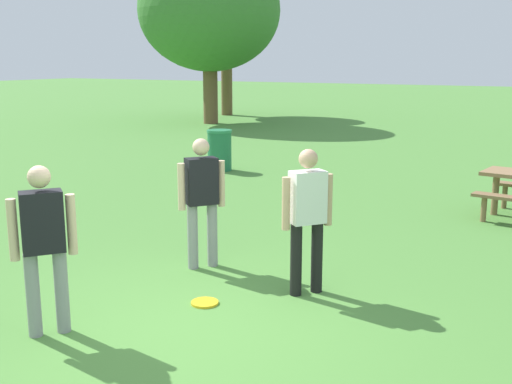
{
  "coord_description": "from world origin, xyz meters",
  "views": [
    {
      "loc": [
        3.32,
        -4.61,
        2.59
      ],
      "look_at": [
        -0.23,
        2.0,
        1.0
      ],
      "focal_mm": 44.21,
      "sensor_mm": 36.0,
      "label": 1
    }
  ],
  "objects_px": {
    "tree_broad_center": "(209,11)",
    "person_thrower": "(307,212)",
    "person_catcher": "(44,239)",
    "trash_can_beside_table": "(220,150)",
    "frisbee": "(205,303)",
    "tree_tall_left": "(226,11)",
    "person_bystander": "(202,194)"
  },
  "relations": [
    {
      "from": "trash_can_beside_table",
      "to": "frisbee",
      "type": "bearing_deg",
      "value": -59.66
    },
    {
      "from": "person_catcher",
      "to": "tree_tall_left",
      "type": "distance_m",
      "value": 24.37
    },
    {
      "from": "person_catcher",
      "to": "tree_tall_left",
      "type": "xyz_separation_m",
      "value": [
        -10.84,
        21.5,
        3.76
      ]
    },
    {
      "from": "person_catcher",
      "to": "person_bystander",
      "type": "height_order",
      "value": "same"
    },
    {
      "from": "frisbee",
      "to": "person_catcher",
      "type": "bearing_deg",
      "value": -124.17
    },
    {
      "from": "tree_broad_center",
      "to": "person_thrower",
      "type": "bearing_deg",
      "value": -54.56
    },
    {
      "from": "person_catcher",
      "to": "tree_broad_center",
      "type": "xyz_separation_m",
      "value": [
        -9.4,
        17.79,
        3.5
      ]
    },
    {
      "from": "person_bystander",
      "to": "trash_can_beside_table",
      "type": "xyz_separation_m",
      "value": [
        -3.51,
        6.14,
        -0.46
      ]
    },
    {
      "from": "person_bystander",
      "to": "trash_can_beside_table",
      "type": "relative_size",
      "value": 1.71
    },
    {
      "from": "person_catcher",
      "to": "trash_can_beside_table",
      "type": "distance_m",
      "value": 9.14
    },
    {
      "from": "person_thrower",
      "to": "frisbee",
      "type": "xyz_separation_m",
      "value": [
        -0.83,
        -0.81,
        -0.93
      ]
    },
    {
      "from": "person_bystander",
      "to": "trash_can_beside_table",
      "type": "distance_m",
      "value": 7.09
    },
    {
      "from": "person_thrower",
      "to": "person_catcher",
      "type": "xyz_separation_m",
      "value": [
        -1.74,
        -2.14,
        0.0
      ]
    },
    {
      "from": "person_bystander",
      "to": "trash_can_beside_table",
      "type": "bearing_deg",
      "value": 119.74
    },
    {
      "from": "trash_can_beside_table",
      "to": "tree_tall_left",
      "type": "relative_size",
      "value": 0.15
    },
    {
      "from": "person_thrower",
      "to": "tree_broad_center",
      "type": "height_order",
      "value": "tree_broad_center"
    },
    {
      "from": "person_thrower",
      "to": "frisbee",
      "type": "height_order",
      "value": "person_thrower"
    },
    {
      "from": "trash_can_beside_table",
      "to": "tree_tall_left",
      "type": "height_order",
      "value": "tree_tall_left"
    },
    {
      "from": "frisbee",
      "to": "trash_can_beside_table",
      "type": "xyz_separation_m",
      "value": [
        -4.2,
        7.18,
        0.47
      ]
    },
    {
      "from": "tree_tall_left",
      "to": "person_catcher",
      "type": "bearing_deg",
      "value": -63.25
    },
    {
      "from": "frisbee",
      "to": "tree_tall_left",
      "type": "bearing_deg",
      "value": 120.22
    },
    {
      "from": "person_catcher",
      "to": "tree_broad_center",
      "type": "distance_m",
      "value": 20.42
    },
    {
      "from": "person_thrower",
      "to": "tree_tall_left",
      "type": "distance_m",
      "value": 23.38
    },
    {
      "from": "person_catcher",
      "to": "frisbee",
      "type": "relative_size",
      "value": 5.5
    },
    {
      "from": "person_bystander",
      "to": "tree_broad_center",
      "type": "distance_m",
      "value": 18.51
    },
    {
      "from": "trash_can_beside_table",
      "to": "tree_broad_center",
      "type": "bearing_deg",
      "value": 123.33
    },
    {
      "from": "person_bystander",
      "to": "tree_broad_center",
      "type": "xyz_separation_m",
      "value": [
        -9.61,
        15.42,
        3.5
      ]
    },
    {
      "from": "person_catcher",
      "to": "tree_broad_center",
      "type": "height_order",
      "value": "tree_broad_center"
    },
    {
      "from": "person_catcher",
      "to": "trash_can_beside_table",
      "type": "relative_size",
      "value": 1.71
    },
    {
      "from": "frisbee",
      "to": "trash_can_beside_table",
      "type": "bearing_deg",
      "value": 120.34
    },
    {
      "from": "person_thrower",
      "to": "person_catcher",
      "type": "relative_size",
      "value": 1.0
    },
    {
      "from": "tree_broad_center",
      "to": "trash_can_beside_table",
      "type": "bearing_deg",
      "value": -56.67
    }
  ]
}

